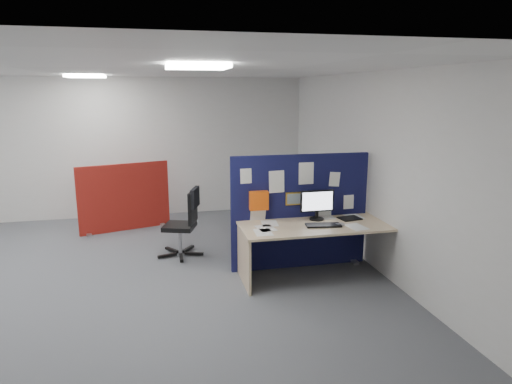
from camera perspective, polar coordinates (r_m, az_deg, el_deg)
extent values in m
plane|color=#575A60|center=(6.34, -26.24, -11.45)|extent=(9.00, 9.00, 0.00)
cube|color=white|center=(5.86, -28.85, 13.60)|extent=(9.00, 7.00, 0.02)
cube|color=silver|center=(9.33, -22.14, 4.93)|extent=(9.00, 0.02, 2.70)
cube|color=silver|center=(6.45, 14.81, 2.41)|extent=(0.02, 7.00, 2.70)
cube|color=white|center=(4.66, -7.37, 15.29)|extent=(0.60, 0.60, 0.04)
cube|color=white|center=(8.21, -20.52, 13.39)|extent=(0.60, 0.60, 0.04)
cube|color=#0E0F33|center=(6.35, 5.51, -2.46)|extent=(1.94, 0.06, 1.60)
cube|color=#A2A2A7|center=(6.40, -1.73, -9.65)|extent=(0.08, 0.30, 0.04)
cube|color=#A2A2A7|center=(6.88, 11.96, -8.33)|extent=(0.08, 0.30, 0.04)
cube|color=white|center=(6.01, -1.27, 2.01)|extent=(0.15, 0.01, 0.20)
cube|color=white|center=(6.12, 2.60, 1.29)|extent=(0.21, 0.01, 0.30)
cube|color=white|center=(6.22, 6.29, 2.33)|extent=(0.21, 0.01, 0.30)
cube|color=white|center=(6.38, 9.79, 1.58)|extent=(0.15, 0.01, 0.20)
cube|color=white|center=(6.16, 0.25, -2.90)|extent=(0.21, 0.01, 0.30)
cube|color=white|center=(6.42, 8.49, -1.94)|extent=(0.21, 0.01, 0.30)
cube|color=white|center=(6.54, 11.50, -1.23)|extent=(0.15, 0.01, 0.20)
cube|color=gold|center=(6.24, 4.78, -0.83)|extent=(0.24, 0.01, 0.18)
cube|color=#FD5C10|center=(6.07, 0.36, -1.08)|extent=(0.25, 0.10, 0.25)
cube|color=#D3AF87|center=(6.04, 7.57, -4.14)|extent=(2.01, 0.89, 0.03)
cube|color=#D3AF87|center=(5.91, -1.56, -8.16)|extent=(0.03, 0.82, 0.70)
cube|color=#D3AF87|center=(6.54, 15.59, -6.56)|extent=(0.03, 0.82, 0.70)
cube|color=#D3AF87|center=(6.47, 6.27, -4.52)|extent=(1.81, 0.02, 0.30)
cylinder|color=black|center=(6.24, 7.58, -3.36)|extent=(0.19, 0.19, 0.02)
cube|color=black|center=(6.23, 7.59, -2.84)|extent=(0.04, 0.03, 0.10)
cube|color=black|center=(6.18, 7.64, -1.11)|extent=(0.46, 0.04, 0.29)
cube|color=white|center=(6.16, 7.71, -1.15)|extent=(0.42, 0.01, 0.25)
cube|color=black|center=(5.96, 8.42, -4.12)|extent=(0.47, 0.23, 0.02)
cube|color=#A2A2A7|center=(6.02, 10.45, -4.02)|extent=(0.10, 0.07, 0.03)
cube|color=black|center=(6.36, 11.63, -3.24)|extent=(0.31, 0.26, 0.01)
cube|color=maroon|center=(8.38, -16.12, -0.65)|extent=(1.55, 0.50, 1.20)
cube|color=#A2A2A7|center=(8.59, -20.21, -4.61)|extent=(0.08, 0.30, 0.04)
cube|color=#A2A2A7|center=(8.50, -11.51, -4.24)|extent=(0.08, 0.30, 0.04)
cube|color=black|center=(7.00, -7.74, -7.63)|extent=(0.29, 0.14, 0.04)
cube|color=black|center=(7.22, -8.50, -7.03)|extent=(0.21, 0.26, 0.04)
cube|color=black|center=(7.21, -10.47, -7.13)|extent=(0.21, 0.26, 0.04)
cube|color=black|center=(6.99, -11.04, -7.80)|extent=(0.29, 0.13, 0.04)
cube|color=black|center=(6.85, -9.33, -8.13)|extent=(0.05, 0.29, 0.04)
cylinder|color=#A2A2A7|center=(6.98, -9.47, -5.99)|extent=(0.06, 0.06, 0.40)
cube|color=black|center=(6.92, -9.54, -4.27)|extent=(0.56, 0.56, 0.07)
cube|color=black|center=(6.78, -7.92, -1.87)|extent=(0.17, 0.40, 0.48)
cube|color=black|center=(6.74, -7.64, -0.70)|extent=(0.17, 0.36, 0.29)
cube|color=white|center=(5.81, 1.22, -4.54)|extent=(0.26, 0.33, 0.00)
cube|color=white|center=(6.02, 1.71, -3.93)|extent=(0.24, 0.32, 0.00)
cube|color=white|center=(6.00, 12.45, -4.28)|extent=(0.26, 0.33, 0.00)
cube|color=white|center=(5.64, 0.92, -5.06)|extent=(0.22, 0.31, 0.00)
cube|color=white|center=(6.41, 8.66, -3.05)|extent=(0.22, 0.31, 0.00)
cube|color=white|center=(6.49, 12.11, -3.00)|extent=(0.23, 0.31, 0.00)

